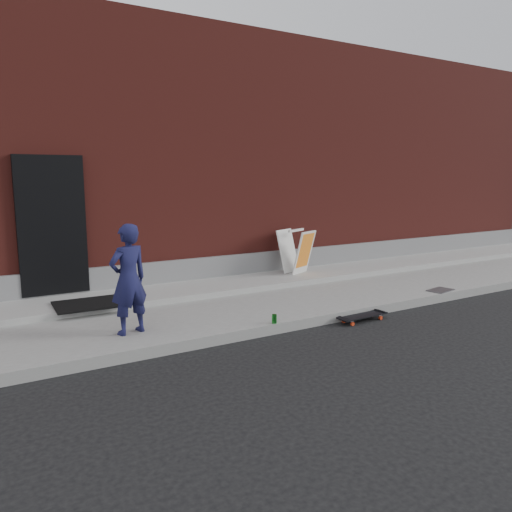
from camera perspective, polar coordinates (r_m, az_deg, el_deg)
ground at (r=7.18m, az=3.65°, el=-8.68°), size 80.00×80.00×0.00m
sidewalk at (r=8.39m, az=-2.19°, el=-5.50°), size 20.00×3.00×0.15m
apron at (r=9.13m, az=-4.91°, el=-3.50°), size 20.00×1.20×0.10m
building at (r=13.20m, az=-13.99°, el=10.21°), size 20.00×8.10×5.00m
child at (r=6.66m, az=-14.37°, el=-2.59°), size 0.60×0.47×1.45m
skateboard at (r=7.83m, az=12.06°, el=-6.74°), size 0.86×0.25×0.10m
pizza_sign at (r=10.09m, az=4.67°, el=0.56°), size 0.73×0.79×0.89m
soda_can at (r=7.05m, az=2.11°, el=-7.19°), size 0.08×0.08×0.13m
doormat at (r=8.05m, az=-18.66°, el=-5.23°), size 0.99×0.82×0.03m
utility_plate at (r=9.61m, az=20.33°, el=-3.68°), size 0.53×0.39×0.01m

